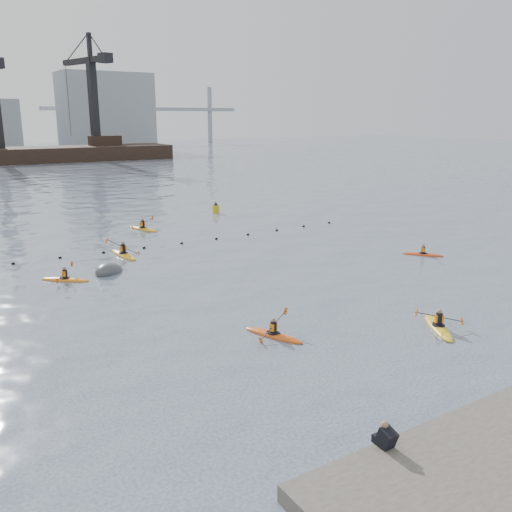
{
  "coord_description": "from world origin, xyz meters",
  "views": [
    {
      "loc": [
        -15.72,
        -15.21,
        9.53
      ],
      "look_at": [
        -1.89,
        6.86,
        2.8
      ],
      "focal_mm": 38.0,
      "sensor_mm": 36.0,
      "label": 1
    }
  ],
  "objects_px": {
    "kayaker_2": "(65,279)",
    "mooring_buoy": "(109,272)",
    "kayaker_0": "(273,334)",
    "kayaker_1": "(438,327)",
    "kayaker_5": "(143,228)",
    "nav_buoy": "(216,209)",
    "kayaker_3": "(124,254)",
    "kayaker_4": "(423,254)"
  },
  "relations": [
    {
      "from": "nav_buoy",
      "to": "kayaker_0",
      "type": "bearing_deg",
      "value": -113.4
    },
    {
      "from": "kayaker_5",
      "to": "nav_buoy",
      "type": "xyz_separation_m",
      "value": [
        9.37,
        4.18,
        0.28
      ]
    },
    {
      "from": "kayaker_3",
      "to": "kayaker_5",
      "type": "xyz_separation_m",
      "value": [
        4.4,
        7.91,
        -0.0
      ]
    },
    {
      "from": "kayaker_2",
      "to": "kayaker_3",
      "type": "relative_size",
      "value": 0.72
    },
    {
      "from": "kayaker_2",
      "to": "kayaker_4",
      "type": "relative_size",
      "value": 1.07
    },
    {
      "from": "kayaker_0",
      "to": "nav_buoy",
      "type": "bearing_deg",
      "value": 44.66
    },
    {
      "from": "kayaker_3",
      "to": "nav_buoy",
      "type": "relative_size",
      "value": 2.87
    },
    {
      "from": "kayaker_5",
      "to": "kayaker_2",
      "type": "bearing_deg",
      "value": -148.57
    },
    {
      "from": "nav_buoy",
      "to": "kayaker_5",
      "type": "bearing_deg",
      "value": -155.98
    },
    {
      "from": "kayaker_3",
      "to": "mooring_buoy",
      "type": "bearing_deg",
      "value": -126.13
    },
    {
      "from": "kayaker_0",
      "to": "kayaker_5",
      "type": "height_order",
      "value": "kayaker_5"
    },
    {
      "from": "kayaker_0",
      "to": "kayaker_2",
      "type": "height_order",
      "value": "kayaker_0"
    },
    {
      "from": "kayaker_0",
      "to": "kayaker_3",
      "type": "distance_m",
      "value": 17.66
    },
    {
      "from": "kayaker_3",
      "to": "kayaker_0",
      "type": "bearing_deg",
      "value": -92.41
    },
    {
      "from": "kayaker_1",
      "to": "kayaker_3",
      "type": "xyz_separation_m",
      "value": [
        -7.88,
        20.96,
        0.01
      ]
    },
    {
      "from": "kayaker_2",
      "to": "kayaker_0",
      "type": "bearing_deg",
      "value": -116.13
    },
    {
      "from": "kayaker_3",
      "to": "kayaker_1",
      "type": "bearing_deg",
      "value": -74.75
    },
    {
      "from": "mooring_buoy",
      "to": "nav_buoy",
      "type": "height_order",
      "value": "nav_buoy"
    },
    {
      "from": "kayaker_1",
      "to": "mooring_buoy",
      "type": "relative_size",
      "value": 1.34
    },
    {
      "from": "kayaker_3",
      "to": "kayaker_5",
      "type": "distance_m",
      "value": 9.05
    },
    {
      "from": "kayaker_5",
      "to": "kayaker_1",
      "type": "bearing_deg",
      "value": -103.54
    },
    {
      "from": "kayaker_0",
      "to": "kayaker_5",
      "type": "distance_m",
      "value": 25.79
    },
    {
      "from": "kayaker_3",
      "to": "mooring_buoy",
      "type": "height_order",
      "value": "kayaker_3"
    },
    {
      "from": "kayaker_0",
      "to": "nav_buoy",
      "type": "relative_size",
      "value": 2.38
    },
    {
      "from": "kayaker_1",
      "to": "kayaker_5",
      "type": "relative_size",
      "value": 0.9
    },
    {
      "from": "kayaker_4",
      "to": "nav_buoy",
      "type": "distance_m",
      "value": 23.62
    },
    {
      "from": "kayaker_1",
      "to": "mooring_buoy",
      "type": "height_order",
      "value": "kayaker_1"
    },
    {
      "from": "kayaker_1",
      "to": "kayaker_4",
      "type": "height_order",
      "value": "kayaker_4"
    },
    {
      "from": "kayaker_0",
      "to": "kayaker_2",
      "type": "relative_size",
      "value": 1.14
    },
    {
      "from": "kayaker_5",
      "to": "nav_buoy",
      "type": "height_order",
      "value": "nav_buoy"
    },
    {
      "from": "kayaker_3",
      "to": "kayaker_4",
      "type": "relative_size",
      "value": 1.47
    },
    {
      "from": "kayaker_0",
      "to": "kayaker_2",
      "type": "xyz_separation_m",
      "value": [
        -5.85,
        13.67,
        -0.0
      ]
    },
    {
      "from": "kayaker_1",
      "to": "kayaker_2",
      "type": "xyz_separation_m",
      "value": [
        -12.82,
        16.98,
        -0.01
      ]
    },
    {
      "from": "kayaker_4",
      "to": "mooring_buoy",
      "type": "relative_size",
      "value": 1.05
    },
    {
      "from": "kayaker_1",
      "to": "kayaker_5",
      "type": "distance_m",
      "value": 29.07
    },
    {
      "from": "kayaker_3",
      "to": "kayaker_4",
      "type": "distance_m",
      "value": 21.18
    },
    {
      "from": "kayaker_1",
      "to": "mooring_buoy",
      "type": "xyz_separation_m",
      "value": [
        -10.03,
        17.35,
        -0.1
      ]
    },
    {
      "from": "kayaker_0",
      "to": "kayaker_1",
      "type": "distance_m",
      "value": 7.72
    },
    {
      "from": "kayaker_2",
      "to": "mooring_buoy",
      "type": "xyz_separation_m",
      "value": [
        2.79,
        0.37,
        -0.09
      ]
    },
    {
      "from": "kayaker_0",
      "to": "kayaker_3",
      "type": "height_order",
      "value": "kayaker_3"
    },
    {
      "from": "kayaker_0",
      "to": "kayaker_1",
      "type": "relative_size",
      "value": 0.96
    },
    {
      "from": "kayaker_1",
      "to": "kayaker_4",
      "type": "bearing_deg",
      "value": 75.75
    }
  ]
}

